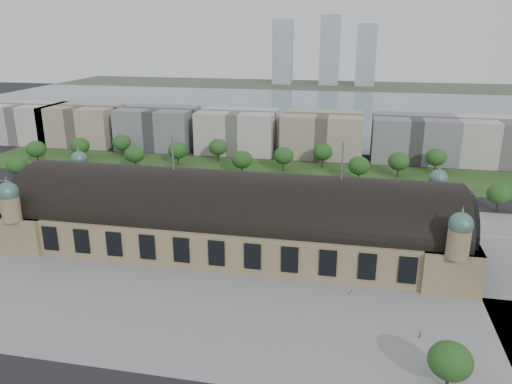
% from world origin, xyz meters
% --- Properties ---
extents(ground, '(900.00, 900.00, 0.00)m').
position_xyz_m(ground, '(0.00, 0.00, 0.00)').
color(ground, black).
rests_on(ground, ground).
extents(station, '(150.00, 48.40, 44.30)m').
position_xyz_m(station, '(0.00, 0.00, 10.28)').
color(station, '#94825C').
rests_on(station, ground).
extents(plaza_south, '(190.00, 48.00, 0.12)m').
position_xyz_m(plaza_south, '(10.00, -44.00, 0.00)').
color(plaza_south, gray).
rests_on(plaza_south, ground).
extents(road_slab, '(260.00, 26.00, 0.10)m').
position_xyz_m(road_slab, '(-20.00, 38.00, 0.00)').
color(road_slab, black).
rests_on(road_slab, ground).
extents(grass_belt, '(300.00, 45.00, 0.10)m').
position_xyz_m(grass_belt, '(-15.00, 93.00, 0.00)').
color(grass_belt, '#23471C').
rests_on(grass_belt, ground).
extents(petrol_station, '(14.00, 13.00, 5.05)m').
position_xyz_m(petrol_station, '(-53.91, 65.28, 2.95)').
color(petrol_station, orange).
rests_on(petrol_station, ground).
extents(lake, '(700.00, 320.00, 0.08)m').
position_xyz_m(lake, '(0.00, 298.00, 0.00)').
color(lake, slate).
rests_on(lake, ground).
extents(far_shore, '(700.00, 120.00, 0.14)m').
position_xyz_m(far_shore, '(0.00, 498.00, 0.00)').
color(far_shore, '#44513D').
rests_on(far_shore, ground).
extents(far_tower_left, '(24.00, 24.00, 80.00)m').
position_xyz_m(far_tower_left, '(-60.00, 508.00, 40.00)').
color(far_tower_left, '#9EA8B2').
rests_on(far_tower_left, ground).
extents(far_tower_mid, '(24.00, 24.00, 85.00)m').
position_xyz_m(far_tower_mid, '(0.00, 508.00, 42.50)').
color(far_tower_mid, '#9EA8B2').
rests_on(far_tower_mid, ground).
extents(far_tower_right, '(24.00, 24.00, 75.00)m').
position_xyz_m(far_tower_right, '(45.00, 508.00, 37.50)').
color(far_tower_right, '#9EA8B2').
rests_on(far_tower_right, ground).
extents(office_0, '(45.00, 32.00, 24.00)m').
position_xyz_m(office_0, '(-170.00, 133.00, 12.00)').
color(office_0, beige).
rests_on(office_0, ground).
extents(office_1, '(45.00, 32.00, 24.00)m').
position_xyz_m(office_1, '(-130.00, 133.00, 12.00)').
color(office_1, tan).
rests_on(office_1, ground).
extents(office_2, '(45.00, 32.00, 24.00)m').
position_xyz_m(office_2, '(-80.00, 133.00, 12.00)').
color(office_2, slate).
rests_on(office_2, ground).
extents(office_3, '(45.00, 32.00, 24.00)m').
position_xyz_m(office_3, '(-30.00, 133.00, 12.00)').
color(office_3, beige).
rests_on(office_3, ground).
extents(office_4, '(45.00, 32.00, 24.00)m').
position_xyz_m(office_4, '(20.00, 133.00, 12.00)').
color(office_4, tan).
rests_on(office_4, ground).
extents(office_5, '(45.00, 32.00, 24.00)m').
position_xyz_m(office_5, '(70.00, 133.00, 12.00)').
color(office_5, slate).
rests_on(office_5, ground).
extents(office_6, '(45.00, 32.00, 24.00)m').
position_xyz_m(office_6, '(115.00, 133.00, 12.00)').
color(office_6, beige).
rests_on(office_6, ground).
extents(tree_row_0, '(9.60, 9.60, 11.52)m').
position_xyz_m(tree_row_0, '(-120.00, 53.00, 7.43)').
color(tree_row_0, '#2D2116').
rests_on(tree_row_0, ground).
extents(tree_row_1, '(9.60, 9.60, 11.52)m').
position_xyz_m(tree_row_1, '(-96.00, 53.00, 7.43)').
color(tree_row_1, '#2D2116').
rests_on(tree_row_1, ground).
extents(tree_row_2, '(9.60, 9.60, 11.52)m').
position_xyz_m(tree_row_2, '(-72.00, 53.00, 7.43)').
color(tree_row_2, '#2D2116').
rests_on(tree_row_2, ground).
extents(tree_row_3, '(9.60, 9.60, 11.52)m').
position_xyz_m(tree_row_3, '(-48.00, 53.00, 7.43)').
color(tree_row_3, '#2D2116').
rests_on(tree_row_3, ground).
extents(tree_row_4, '(9.60, 9.60, 11.52)m').
position_xyz_m(tree_row_4, '(-24.00, 53.00, 7.43)').
color(tree_row_4, '#2D2116').
rests_on(tree_row_4, ground).
extents(tree_row_5, '(9.60, 9.60, 11.52)m').
position_xyz_m(tree_row_5, '(0.00, 53.00, 7.43)').
color(tree_row_5, '#2D2116').
rests_on(tree_row_5, ground).
extents(tree_row_6, '(9.60, 9.60, 11.52)m').
position_xyz_m(tree_row_6, '(24.00, 53.00, 7.43)').
color(tree_row_6, '#2D2116').
rests_on(tree_row_6, ground).
extents(tree_row_7, '(9.60, 9.60, 11.52)m').
position_xyz_m(tree_row_7, '(48.00, 53.00, 7.43)').
color(tree_row_7, '#2D2116').
rests_on(tree_row_7, ground).
extents(tree_row_8, '(9.60, 9.60, 11.52)m').
position_xyz_m(tree_row_8, '(72.00, 53.00, 7.43)').
color(tree_row_8, '#2D2116').
rests_on(tree_row_8, ground).
extents(tree_row_9, '(9.60, 9.60, 11.52)m').
position_xyz_m(tree_row_9, '(96.00, 53.00, 7.43)').
color(tree_row_9, '#2D2116').
rests_on(tree_row_9, ground).
extents(tree_belt_0, '(10.40, 10.40, 12.48)m').
position_xyz_m(tree_belt_0, '(-130.00, 83.00, 8.05)').
color(tree_belt_0, '#2D2116').
rests_on(tree_belt_0, ground).
extents(tree_belt_1, '(10.40, 10.40, 12.48)m').
position_xyz_m(tree_belt_1, '(-111.00, 95.00, 8.05)').
color(tree_belt_1, '#2D2116').
rests_on(tree_belt_1, ground).
extents(tree_belt_2, '(10.40, 10.40, 12.48)m').
position_xyz_m(tree_belt_2, '(-92.00, 107.00, 8.05)').
color(tree_belt_2, '#2D2116').
rests_on(tree_belt_2, ground).
extents(tree_belt_3, '(10.40, 10.40, 12.48)m').
position_xyz_m(tree_belt_3, '(-73.00, 83.00, 8.05)').
color(tree_belt_3, '#2D2116').
rests_on(tree_belt_3, ground).
extents(tree_belt_4, '(10.40, 10.40, 12.48)m').
position_xyz_m(tree_belt_4, '(-54.00, 95.00, 8.05)').
color(tree_belt_4, '#2D2116').
rests_on(tree_belt_4, ground).
extents(tree_belt_5, '(10.40, 10.40, 12.48)m').
position_xyz_m(tree_belt_5, '(-35.00, 107.00, 8.05)').
color(tree_belt_5, '#2D2116').
rests_on(tree_belt_5, ground).
extents(tree_belt_6, '(10.40, 10.40, 12.48)m').
position_xyz_m(tree_belt_6, '(-16.00, 83.00, 8.05)').
color(tree_belt_6, '#2D2116').
rests_on(tree_belt_6, ground).
extents(tree_belt_7, '(10.40, 10.40, 12.48)m').
position_xyz_m(tree_belt_7, '(3.00, 95.00, 8.05)').
color(tree_belt_7, '#2D2116').
rests_on(tree_belt_7, ground).
extents(tree_belt_8, '(10.40, 10.40, 12.48)m').
position_xyz_m(tree_belt_8, '(22.00, 107.00, 8.05)').
color(tree_belt_8, '#2D2116').
rests_on(tree_belt_8, ground).
extents(tree_belt_9, '(10.40, 10.40, 12.48)m').
position_xyz_m(tree_belt_9, '(41.00, 83.00, 8.05)').
color(tree_belt_9, '#2D2116').
rests_on(tree_belt_9, ground).
extents(tree_belt_10, '(10.40, 10.40, 12.48)m').
position_xyz_m(tree_belt_10, '(60.00, 95.00, 8.05)').
color(tree_belt_10, '#2D2116').
rests_on(tree_belt_10, ground).
extents(tree_belt_11, '(10.40, 10.40, 12.48)m').
position_xyz_m(tree_belt_11, '(79.00, 107.00, 8.05)').
color(tree_belt_11, '#2D2116').
rests_on(tree_belt_11, ground).
extents(tree_plaza_s, '(9.00, 9.00, 10.64)m').
position_xyz_m(tree_plaza_s, '(60.00, -60.00, 6.80)').
color(tree_plaza_s, '#2D2116').
rests_on(tree_plaza_s, ground).
extents(traffic_car_0, '(4.58, 2.14, 1.52)m').
position_xyz_m(traffic_car_0, '(-115.50, 37.57, 0.76)').
color(traffic_car_0, white).
rests_on(traffic_car_0, ground).
extents(traffic_car_1, '(4.17, 1.90, 1.33)m').
position_xyz_m(traffic_car_1, '(-96.30, 39.34, 0.66)').
color(traffic_car_1, gray).
rests_on(traffic_car_1, ground).
extents(traffic_car_2, '(5.71, 2.83, 1.56)m').
position_xyz_m(traffic_car_2, '(-64.97, 29.42, 0.78)').
color(traffic_car_2, black).
rests_on(traffic_car_2, ground).
extents(traffic_car_3, '(5.19, 2.21, 1.49)m').
position_xyz_m(traffic_car_3, '(-35.95, 44.53, 0.75)').
color(traffic_car_3, maroon).
rests_on(traffic_car_3, ground).
extents(traffic_car_4, '(4.41, 1.79, 1.50)m').
position_xyz_m(traffic_car_4, '(11.02, 31.25, 0.75)').
color(traffic_car_4, '#1D1946').
rests_on(traffic_car_4, ground).
extents(traffic_car_5, '(4.56, 1.93, 1.46)m').
position_xyz_m(traffic_car_5, '(49.52, 43.26, 0.73)').
color(traffic_car_5, '#56585D').
rests_on(traffic_car_5, ground).
extents(traffic_car_6, '(5.82, 3.27, 1.54)m').
position_xyz_m(traffic_car_6, '(67.26, 28.33, 0.77)').
color(traffic_car_6, silver).
rests_on(traffic_car_6, ground).
extents(parked_car_0, '(4.62, 4.23, 1.53)m').
position_xyz_m(parked_car_0, '(-52.08, 22.75, 0.77)').
color(parked_car_0, black).
rests_on(parked_car_0, ground).
extents(parked_car_1, '(6.42, 5.03, 1.62)m').
position_xyz_m(parked_car_1, '(-51.55, 21.34, 0.81)').
color(parked_car_1, maroon).
rests_on(parked_car_1, ground).
extents(parked_car_2, '(4.90, 4.53, 1.38)m').
position_xyz_m(parked_car_2, '(-44.42, 23.15, 0.69)').
color(parked_car_2, '#182145').
rests_on(parked_car_2, ground).
extents(parked_car_3, '(4.97, 4.20, 1.61)m').
position_xyz_m(parked_car_3, '(-51.60, 25.00, 0.80)').
color(parked_car_3, '#5C5E64').
rests_on(parked_car_3, ground).
extents(parked_car_4, '(5.00, 3.86, 1.58)m').
position_xyz_m(parked_car_4, '(-37.07, 24.94, 0.79)').
color(parked_car_4, silver).
rests_on(parked_car_4, ground).
extents(parked_car_5, '(5.96, 4.83, 1.51)m').
position_xyz_m(parked_car_5, '(-18.00, 24.30, 0.75)').
color(parked_car_5, '#92959A').
rests_on(parked_car_5, ground).
extents(parked_car_6, '(5.17, 4.39, 1.42)m').
position_xyz_m(parked_car_6, '(-26.18, 21.67, 0.71)').
color(parked_car_6, black).
rests_on(parked_car_6, ground).
extents(bus_west, '(10.76, 2.99, 2.97)m').
position_xyz_m(bus_west, '(-3.24, 27.00, 1.48)').
color(bus_west, red).
rests_on(bus_west, ground).
extents(bus_mid, '(13.27, 3.11, 3.70)m').
position_xyz_m(bus_mid, '(21.10, 27.40, 1.85)').
color(bus_mid, beige).
rests_on(bus_mid, ground).
extents(bus_east, '(12.95, 3.47, 3.58)m').
position_xyz_m(bus_east, '(8.02, 27.00, 1.79)').
color(bus_east, white).
rests_on(bus_east, ground).
extents(pedestrian_0, '(0.94, 0.65, 1.77)m').
position_xyz_m(pedestrian_0, '(40.06, -26.00, 0.89)').
color(pedestrian_0, gray).
rests_on(pedestrian_0, ground).
extents(pedestrian_1, '(0.56, 0.73, 1.79)m').
position_xyz_m(pedestrian_1, '(56.47, -42.88, 0.90)').
color(pedestrian_1, gray).
rests_on(pedestrian_1, ground).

